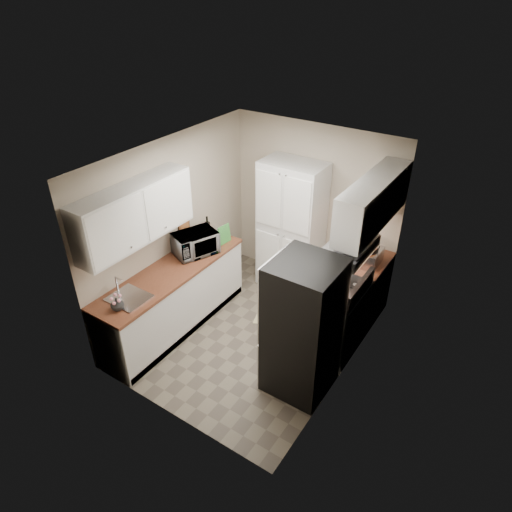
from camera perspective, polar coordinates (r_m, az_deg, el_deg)
The scene contains 16 objects.
ground at distance 6.31m, azimuth -0.37°, elevation -9.69°, with size 3.20×3.20×0.00m, color #665B4C.
room_shell at distance 5.37m, azimuth -0.65°, elevation 3.39°, with size 2.64×3.24×2.52m.
pantry_cabinet at distance 6.75m, azimuth 4.41°, elevation 3.61°, with size 0.90×0.55×2.00m, color silver.
base_cabinet_left at distance 6.27m, azimuth -10.18°, elevation -5.39°, with size 0.60×2.30×0.88m, color silver.
countertop_left at distance 6.01m, azimuth -10.59°, elevation -1.90°, with size 0.63×2.33×0.04m, color brown.
base_cabinet_right at distance 6.54m, azimuth 12.76°, elevation -3.97°, with size 0.60×0.80×0.88m, color silver.
countertop_right at distance 6.29m, azimuth 13.25°, elevation -0.57°, with size 0.63×0.83×0.04m, color brown.
electric_range at distance 5.92m, azimuth 9.68°, elevation -7.47°, with size 0.71×0.78×1.13m.
refrigerator at distance 5.13m, azimuth 5.85°, elevation -8.95°, with size 0.70×0.72×1.70m, color #B7B7BC.
microwave at distance 6.22m, azimuth -7.60°, elevation 1.60°, with size 0.57×0.39×0.31m, color #AAA9AE.
wine_bottle at distance 6.57m, azimuth -6.08°, elevation 3.44°, with size 0.08×0.08×0.32m, color black.
flower_vase at distance 5.43m, azimuth -16.99°, elevation -5.75°, with size 0.15×0.15×0.16m, color beige.
cutting_board at distance 6.45m, azimuth -3.97°, elevation 2.72°, with size 0.02×0.21×0.27m, color #348734.
toaster_oven at distance 6.15m, azimuth 13.88°, elevation -0.07°, with size 0.30×0.37×0.22m, color #A1A1A6.
fruit_basket at distance 6.06m, azimuth 14.09°, elevation 1.13°, with size 0.24×0.24×0.10m, color #E15306, non-canonical shape.
kitchen_mat at distance 6.69m, azimuth 2.27°, elevation -6.86°, with size 0.44×0.70×0.01m, color #CBBE8B.
Camera 1 is at (2.64, -3.91, 4.20)m, focal length 32.00 mm.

